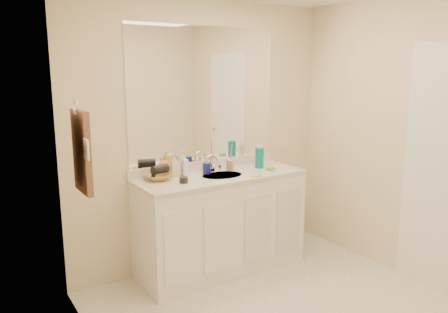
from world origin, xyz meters
TOP-DOWN VIEW (x-y plane):
  - wall_back at (0.00, 1.30)m, footprint 2.60×0.02m
  - wall_left at (-1.30, 0.00)m, footprint 0.02×2.60m
  - wall_right at (1.30, 0.00)m, footprint 0.02×2.60m
  - vanity_cabinet at (0.00, 1.02)m, footprint 1.50×0.55m
  - countertop at (0.00, 1.02)m, footprint 1.52×0.57m
  - backsplash at (0.00, 1.29)m, footprint 1.52×0.03m
  - sink_basin at (0.00, 1.00)m, footprint 0.37×0.37m
  - faucet at (0.00, 1.18)m, footprint 0.02×0.02m
  - mirror at (0.00, 1.29)m, footprint 1.48×0.01m
  - blue_mug at (-0.09, 1.12)m, footprint 0.09×0.09m
  - tan_cup at (0.16, 1.12)m, footprint 0.08×0.08m
  - toothbrush at (0.17, 1.12)m, footprint 0.02×0.04m
  - mouthwash_bottle at (0.45, 1.06)m, footprint 0.09×0.09m
  - clear_pump_bottle at (0.49, 1.16)m, footprint 0.07×0.07m
  - soap_dish at (0.44, 0.88)m, footprint 0.11×0.10m
  - green_soap at (0.44, 0.88)m, footprint 0.09×0.08m
  - orange_comb at (0.22, 0.80)m, footprint 0.11×0.05m
  - dark_jar at (-0.41, 0.95)m, footprint 0.08×0.08m
  - extra_white_bottle at (-0.29, 1.14)m, footprint 0.06×0.06m
  - soap_bottle_white at (-0.28, 1.21)m, footprint 0.09×0.09m
  - soap_bottle_cream at (-0.36, 1.21)m, footprint 0.09×0.09m
  - soap_bottle_yellow at (-0.39, 1.24)m, footprint 0.14×0.14m
  - wicker_basket at (-0.54, 1.15)m, footprint 0.23×0.23m
  - hair_dryer at (-0.52, 1.15)m, footprint 0.17×0.11m
  - towel_ring at (-1.27, 0.77)m, footprint 0.01×0.11m
  - hand_towel at (-1.25, 0.77)m, footprint 0.04×0.32m
  - switch_plate at (-1.27, 0.57)m, footprint 0.01×0.08m

SIDE VIEW (x-z plane):
  - vanity_cabinet at x=0.00m, z-range 0.00..0.85m
  - countertop at x=0.00m, z-range 0.85..0.88m
  - sink_basin at x=0.00m, z-range 0.86..0.88m
  - orange_comb at x=0.22m, z-range 0.88..0.88m
  - soap_dish at x=0.44m, z-range 0.88..0.89m
  - green_soap at x=0.44m, z-range 0.89..0.92m
  - dark_jar at x=-0.41m, z-range 0.88..0.93m
  - wicker_basket at x=-0.54m, z-range 0.88..0.93m
  - backsplash at x=0.00m, z-range 0.88..0.96m
  - tan_cup at x=0.16m, z-range 0.88..0.98m
  - blue_mug at x=-0.09m, z-range 0.88..0.98m
  - faucet at x=0.00m, z-range 0.88..0.99m
  - extra_white_bottle at x=-0.29m, z-range 0.88..1.03m
  - clear_pump_bottle at x=0.49m, z-range 0.88..1.04m
  - soap_bottle_yellow at x=-0.39m, z-range 0.88..1.05m
  - hair_dryer at x=-0.52m, z-range 0.93..1.01m
  - mouthwash_bottle at x=0.45m, z-range 0.88..1.07m
  - soap_bottle_cream at x=-0.36m, z-range 0.88..1.07m
  - soap_bottle_white at x=-0.28m, z-range 0.88..1.09m
  - toothbrush at x=0.17m, z-range 0.93..1.13m
  - wall_back at x=0.00m, z-range 0.00..2.40m
  - wall_left at x=-1.30m, z-range 0.00..2.40m
  - wall_right at x=1.30m, z-range 0.00..2.40m
  - hand_towel at x=-1.25m, z-range 0.98..1.52m
  - switch_plate at x=-1.27m, z-range 1.24..1.36m
  - towel_ring at x=-1.27m, z-range 1.49..1.61m
  - mirror at x=0.00m, z-range 0.96..2.16m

